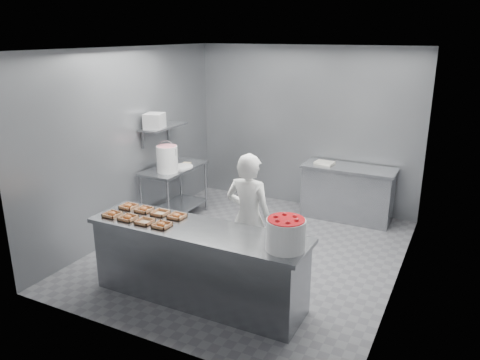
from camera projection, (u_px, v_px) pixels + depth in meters
name	position (u px, v px, depth m)	size (l,w,h in m)	color
floor	(249.00, 252.00, 6.65)	(4.50, 4.50, 0.00)	#4C4C51
ceiling	(250.00, 48.00, 5.81)	(4.50, 4.50, 0.00)	white
wall_back	(305.00, 128.00, 8.15)	(4.00, 0.04, 2.80)	slate
wall_left	(131.00, 142.00, 7.09)	(0.04, 4.50, 2.80)	slate
wall_right	(406.00, 177.00, 5.37)	(0.04, 4.50, 2.80)	slate
service_counter	(198.00, 264.00, 5.37)	(2.60, 0.70, 0.90)	slate
prep_table	(175.00, 185.00, 7.69)	(0.60, 1.20, 0.90)	slate
back_counter	(348.00, 193.00, 7.75)	(1.50, 0.60, 0.90)	slate
wall_shelf	(163.00, 127.00, 7.48)	(0.35, 0.90, 0.03)	slate
tray_0	(112.00, 214.00, 5.57)	(0.19, 0.18, 0.06)	tan
tray_1	(128.00, 218.00, 5.46)	(0.19, 0.18, 0.06)	tan
tray_2	(145.00, 222.00, 5.36)	(0.19, 0.18, 0.04)	tan
tray_3	(162.00, 225.00, 5.26)	(0.19, 0.18, 0.06)	tan
tray_4	(129.00, 206.00, 5.82)	(0.19, 0.18, 0.06)	tan
tray_5	(144.00, 209.00, 5.72)	(0.19, 0.18, 0.06)	tan
tray_6	(160.00, 213.00, 5.61)	(0.19, 0.18, 0.04)	tan
tray_7	(177.00, 216.00, 5.51)	(0.19, 0.18, 0.06)	tan
worker	(249.00, 218.00, 5.72)	(0.60, 0.39, 1.64)	white
strawberry_tub	(286.00, 233.00, 4.67)	(0.40, 0.40, 0.33)	silver
glaze_bucket	(167.00, 158.00, 7.27)	(0.34, 0.33, 0.50)	silver
bucket_lid	(182.00, 167.00, 7.57)	(0.34, 0.34, 0.03)	silver
rag	(187.00, 163.00, 7.78)	(0.13, 0.11, 0.02)	#CCB28C
appliance	(154.00, 121.00, 7.25)	(0.27, 0.31, 0.23)	gray
paper_stack	(325.00, 163.00, 7.79)	(0.30, 0.22, 0.04)	silver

